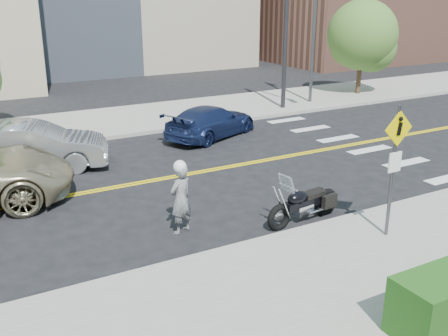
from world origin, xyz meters
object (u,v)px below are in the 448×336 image
Objects in this scene: parked_car_silver at (33,146)px; motorcycle at (305,196)px; pedestrian_sign at (395,159)px; motorcyclist at (181,197)px; parked_car_blue at (211,122)px.

motorcycle is at bearing -127.67° from parked_car_silver.
parked_car_silver is at bearing 117.83° from motorcycle.
motorcyclist is at bearing 145.53° from pedestrian_sign.
motorcyclist is 8.46m from parked_car_blue.
pedestrian_sign reaches higher than parked_car_blue.
pedestrian_sign is 4.85m from motorcyclist.
parked_car_silver is (-6.08, 9.11, -1.20)m from pedestrian_sign.
parked_car_silver is at bearing -91.61° from motorcyclist.
motorcyclist is (-3.90, 2.68, -1.07)m from pedestrian_sign.
pedestrian_sign is at bearing -128.73° from parked_car_silver.
parked_car_blue is at bearing 86.24° from pedestrian_sign.
motorcyclist is 6.80m from parked_car_silver.
pedestrian_sign is at bearing 151.71° from parked_car_blue.
pedestrian_sign is 0.65× the size of parked_car_silver.
motorcyclist is at bearing 122.97° from parked_car_blue.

